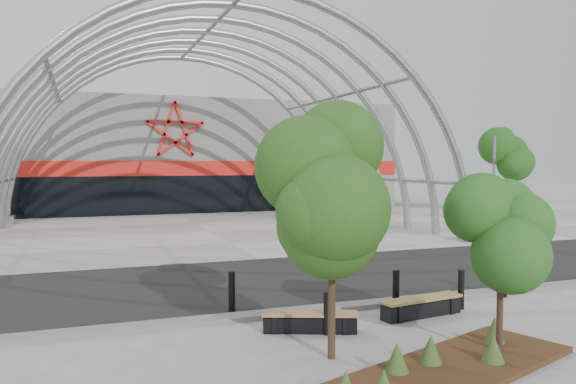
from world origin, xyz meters
TOP-DOWN VIEW (x-y plane):
  - ground at (0.00, 0.00)m, footprint 140.00×140.00m
  - road at (0.00, 3.50)m, footprint 140.00×7.00m
  - forecourt at (0.00, 15.50)m, footprint 60.00×17.00m
  - kerb at (0.00, -0.25)m, footprint 60.00×0.50m
  - arena_building at (0.00, 33.45)m, footprint 34.00×15.24m
  - vault_canopy at (0.00, 15.50)m, footprint 20.80×15.80m
  - planting_bed at (-0.54, -4.61)m, footprint 5.90×3.52m
  - signal_pole at (11.21, 7.95)m, footprint 0.25×0.66m
  - street_tree_0 at (-1.83, -3.20)m, footprint 1.90×1.90m
  - street_tree_1 at (1.08, -4.16)m, footprint 1.45×1.45m
  - bench_0 at (-1.59, -1.62)m, footprint 1.99×1.14m
  - bench_1 at (1.24, -1.42)m, footprint 2.14×0.74m
  - bollard_0 at (-2.73, 0.40)m, footprint 0.16×0.16m
  - bollard_1 at (-1.34, -1.92)m, footprint 0.14×0.14m
  - bollard_2 at (0.91, -0.86)m, footprint 0.16×0.16m
  - bollard_3 at (2.51, -1.19)m, footprint 0.15×0.15m
  - bollard_4 at (4.32, -0.58)m, footprint 0.18×0.18m
  - bg_tree_1 at (21.00, 18.00)m, footprint 2.70×2.70m

SIDE VIEW (x-z plane):
  - ground at x=0.00m, z-range 0.00..0.00m
  - road at x=0.00m, z-range 0.00..0.02m
  - vault_canopy at x=0.00m, z-range -10.16..10.20m
  - forecourt at x=0.00m, z-range 0.00..0.04m
  - kerb at x=0.00m, z-range 0.00..0.12m
  - planting_bed at x=-0.54m, z-range -0.16..0.44m
  - bench_0 at x=-1.59m, z-range -0.01..0.41m
  - bench_1 at x=1.24m, z-range -0.01..0.43m
  - bollard_1 at x=-1.34m, z-range 0.00..0.88m
  - bollard_3 at x=2.51m, z-range 0.00..0.95m
  - bollard_0 at x=-2.73m, z-range 0.00..0.97m
  - bollard_2 at x=0.91m, z-range 0.00..0.99m
  - bollard_4 at x=4.32m, z-range 0.00..1.12m
  - signal_pole at x=11.21m, z-range 0.11..4.76m
  - street_tree_1 at x=1.08m, z-range 0.75..4.18m
  - street_tree_0 at x=-1.83m, z-range 0.95..5.27m
  - arena_building at x=0.00m, z-range -0.01..7.99m
  - bg_tree_1 at x=21.00m, z-range 1.29..7.20m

